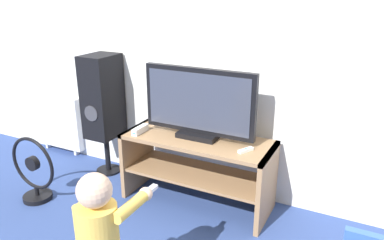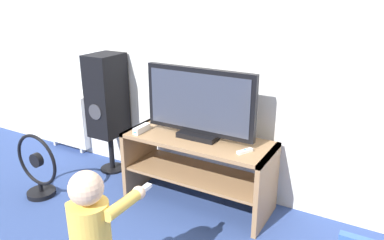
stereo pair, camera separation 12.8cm
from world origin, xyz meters
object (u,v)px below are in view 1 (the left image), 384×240
(television, at_px, (199,104))
(remote_primary, at_px, (246,150))
(child, at_px, (100,232))
(radiator, at_px, (59,122))
(game_console, at_px, (140,130))
(speaker_tower, at_px, (103,99))
(floor_fan, at_px, (34,172))

(television, bearing_deg, remote_primary, -12.59)
(child, xyz_separation_m, radiator, (-1.81, 1.47, -0.15))
(game_console, xyz_separation_m, child, (0.50, -1.11, -0.11))
(speaker_tower, bearing_deg, child, -51.54)
(television, height_order, speaker_tower, speaker_tower)
(child, bearing_deg, radiator, 140.97)
(floor_fan, bearing_deg, child, -26.83)
(television, bearing_deg, child, -88.67)
(game_console, bearing_deg, child, -65.83)
(television, xyz_separation_m, floor_fan, (-1.23, -0.60, -0.60))
(television, xyz_separation_m, child, (0.03, -1.24, -0.36))
(child, relative_size, floor_fan, 1.49)
(radiator, bearing_deg, television, -7.26)
(game_console, bearing_deg, television, 16.17)
(child, distance_m, floor_fan, 1.44)
(television, distance_m, child, 1.29)
(remote_primary, distance_m, speaker_tower, 1.47)
(radiator, bearing_deg, floor_fan, -56.51)
(remote_primary, relative_size, floor_fan, 0.23)
(remote_primary, xyz_separation_m, floor_fan, (-1.66, -0.51, -0.34))
(television, xyz_separation_m, radiator, (-1.78, 0.23, -0.51))
(floor_fan, bearing_deg, remote_primary, 16.95)
(remote_primary, relative_size, speaker_tower, 0.11)
(television, height_order, floor_fan, television)
(game_console, bearing_deg, remote_primary, 2.54)
(child, relative_size, radiator, 1.33)
(floor_fan, height_order, radiator, radiator)
(remote_primary, relative_size, radiator, 0.21)
(television, relative_size, child, 1.09)
(speaker_tower, bearing_deg, floor_fan, -107.46)
(game_console, bearing_deg, radiator, 164.59)
(remote_primary, height_order, child, child)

